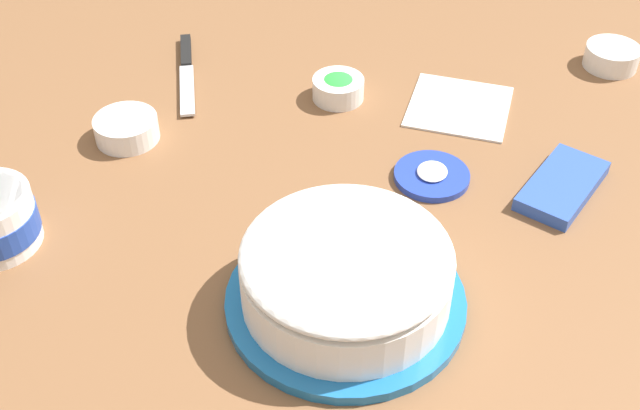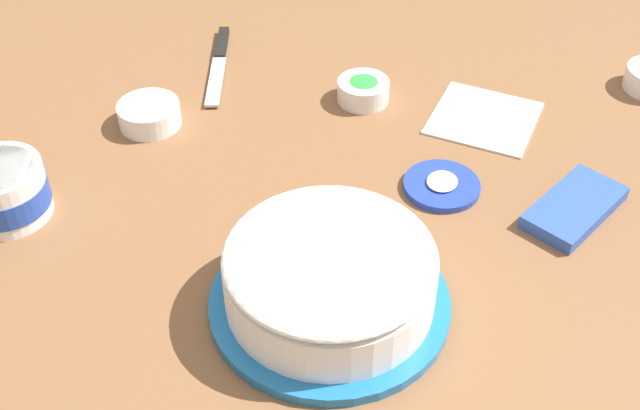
{
  "view_description": "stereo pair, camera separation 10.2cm",
  "coord_description": "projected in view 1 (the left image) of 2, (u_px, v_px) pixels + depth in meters",
  "views": [
    {
      "loc": [
        0.8,
        0.25,
        0.71
      ],
      "look_at": [
        0.07,
        0.04,
        0.04
      ],
      "focal_mm": 45.21,
      "sensor_mm": 36.0,
      "label": 1
    },
    {
      "loc": [
        0.76,
        0.34,
        0.71
      ],
      "look_at": [
        0.07,
        0.04,
        0.04
      ],
      "focal_mm": 45.21,
      "sensor_mm": 36.0,
      "label": 2
    }
  ],
  "objects": [
    {
      "name": "sprinkle_bowl_pink",
      "position": [
        612.0,
        56.0,
        1.32
      ],
      "size": [
        0.09,
        0.09,
        0.04
      ],
      "color": "white",
      "rests_on": "ground_plane"
    },
    {
      "name": "frosting_tub_lid",
      "position": [
        432.0,
        175.0,
        1.11
      ],
      "size": [
        0.1,
        0.1,
        0.02
      ],
      "color": "#233DAD",
      "rests_on": "ground_plane"
    },
    {
      "name": "ground_plane",
      "position": [
        308.0,
        189.0,
        1.1
      ],
      "size": [
        1.54,
        1.54,
        0.0
      ],
      "primitive_type": "plane",
      "color": "brown"
    },
    {
      "name": "paper_napkin",
      "position": [
        459.0,
        106.0,
        1.24
      ],
      "size": [
        0.15,
        0.15,
        0.01
      ],
      "primitive_type": "cube",
      "rotation": [
        0.0,
        0.0,
        -0.01
      ],
      "color": "white",
      "rests_on": "ground_plane"
    },
    {
      "name": "frosted_cake",
      "position": [
        346.0,
        277.0,
        0.91
      ],
      "size": [
        0.28,
        0.28,
        0.1
      ],
      "color": "#1E6BB2",
      "rests_on": "ground_plane"
    },
    {
      "name": "spreading_knife",
      "position": [
        186.0,
        67.0,
        1.32
      ],
      "size": [
        0.22,
        0.11,
        0.01
      ],
      "color": "silver",
      "rests_on": "ground_plane"
    },
    {
      "name": "sprinkle_bowl_blue",
      "position": [
        126.0,
        128.0,
        1.17
      ],
      "size": [
        0.09,
        0.09,
        0.03
      ],
      "color": "white",
      "rests_on": "ground_plane"
    },
    {
      "name": "candy_box_lower",
      "position": [
        562.0,
        186.0,
        1.09
      ],
      "size": [
        0.17,
        0.12,
        0.02
      ],
      "primitive_type": "cube",
      "rotation": [
        0.0,
        0.0,
        -0.34
      ],
      "color": "#2D51B2",
      "rests_on": "ground_plane"
    },
    {
      "name": "sprinkle_bowl_green",
      "position": [
        338.0,
        87.0,
        1.25
      ],
      "size": [
        0.08,
        0.08,
        0.04
      ],
      "color": "white",
      "rests_on": "ground_plane"
    }
  ]
}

